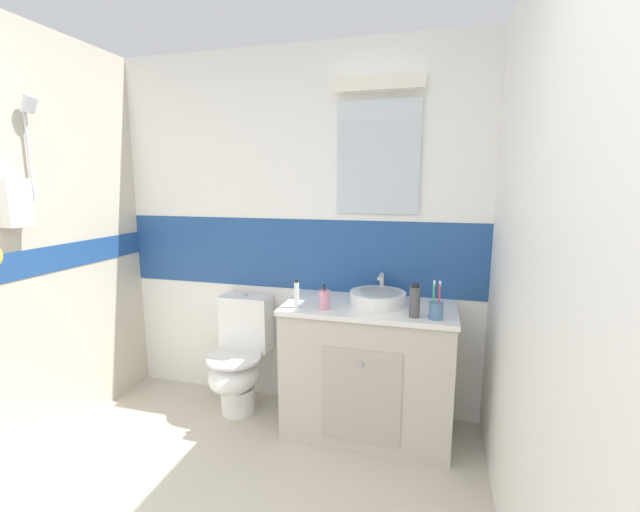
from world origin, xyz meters
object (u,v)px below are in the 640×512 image
object	(u,v)px
soap_dispenser	(324,299)
sink_basin	(378,297)
toothbrush_cup	(436,309)
shampoo_bottle_tall	(415,301)
toilet	(239,359)
toothpaste_tube_upright	(297,294)

from	to	relation	value
soap_dispenser	sink_basin	bearing A→B (deg)	31.05
sink_basin	toothbrush_cup	bearing A→B (deg)	-29.15
sink_basin	soap_dispenser	bearing A→B (deg)	-148.95
soap_dispenser	shampoo_bottle_tall	size ratio (longest dim) A/B	0.81
toilet	shampoo_bottle_tall	bearing A→B (deg)	-9.32
toilet	shampoo_bottle_tall	xyz separation A→B (m)	(1.20, -0.20, 0.57)
toothbrush_cup	shampoo_bottle_tall	xyz separation A→B (m)	(-0.12, 0.00, 0.04)
toilet	shampoo_bottle_tall	size ratio (longest dim) A/B	4.22
sink_basin	soap_dispenser	xyz separation A→B (m)	(-0.30, -0.18, 0.01)
toilet	soap_dispenser	bearing A→B (deg)	-15.33
toothpaste_tube_upright	sink_basin	bearing A→B (deg)	22.90
toothbrush_cup	toothpaste_tube_upright	world-z (taller)	toothbrush_cup
sink_basin	toilet	xyz separation A→B (m)	(-0.97, 0.00, -0.52)
toilet	soap_dispenser	world-z (taller)	soap_dispenser
toothbrush_cup	shampoo_bottle_tall	world-z (taller)	toothbrush_cup
soap_dispenser	toilet	bearing A→B (deg)	164.67
soap_dispenser	toothpaste_tube_upright	xyz separation A→B (m)	(-0.17, -0.02, 0.02)
toothpaste_tube_upright	soap_dispenser	bearing A→B (deg)	6.23
toilet	sink_basin	bearing A→B (deg)	-0.29
sink_basin	soap_dispenser	distance (m)	0.35
toilet	soap_dispenser	xyz separation A→B (m)	(0.67, -0.18, 0.53)
soap_dispenser	toothpaste_tube_upright	size ratio (longest dim) A/B	0.89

